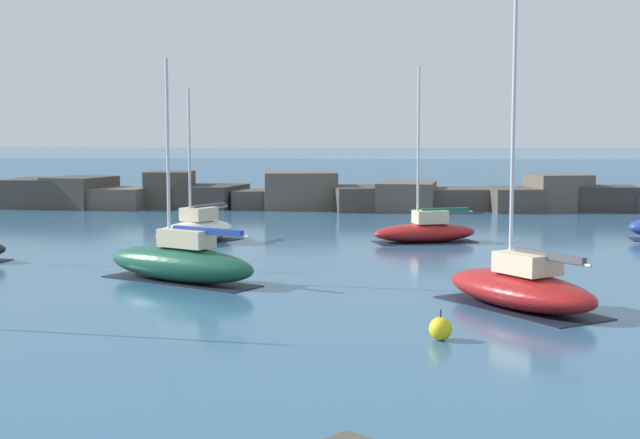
{
  "coord_description": "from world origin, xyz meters",
  "views": [
    {
      "loc": [
        1.84,
        -9.5,
        5.42
      ],
      "look_at": [
        -1.42,
        33.34,
        1.19
      ],
      "focal_mm": 50.0,
      "sensor_mm": 36.0,
      "label": 1
    }
  ],
  "objects": [
    {
      "name": "breakwater_jetty",
      "position": [
        -1.0,
        53.21,
        0.96
      ],
      "size": [
        57.68,
        6.99,
        2.59
      ],
      "color": "#4C443D",
      "rests_on": "ground"
    },
    {
      "name": "sailboat_moored_6",
      "position": [
        -5.64,
        22.03,
        0.74
      ],
      "size": [
        6.72,
        4.86,
        8.06
      ],
      "color": "#195138",
      "rests_on": "ground"
    },
    {
      "name": "mooring_buoy_orange_near",
      "position": [
        3.25,
        13.52,
        0.31
      ],
      "size": [
        0.61,
        0.61,
        0.81
      ],
      "color": "yellow",
      "rests_on": "ground"
    },
    {
      "name": "open_sea_beyond",
      "position": [
        0.0,
        113.21,
        0.0
      ],
      "size": [
        400.0,
        116.0,
        0.01
      ],
      "color": "#235175",
      "rests_on": "ground"
    },
    {
      "name": "sailboat_moored_7",
      "position": [
        3.73,
        34.43,
        0.58
      ],
      "size": [
        5.59,
        3.48,
        8.6
      ],
      "color": "maroon",
      "rests_on": "ground"
    },
    {
      "name": "sailboat_moored_2",
      "position": [
        -7.54,
        33.39,
        0.64
      ],
      "size": [
        4.38,
        5.68,
        7.56
      ],
      "color": "white",
      "rests_on": "ground"
    },
    {
      "name": "sailboat_moored_4",
      "position": [
        5.96,
        18.0,
        0.67
      ],
      "size": [
        5.35,
        6.18,
        9.99
      ],
      "color": "maroon",
      "rests_on": "ground"
    }
  ]
}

